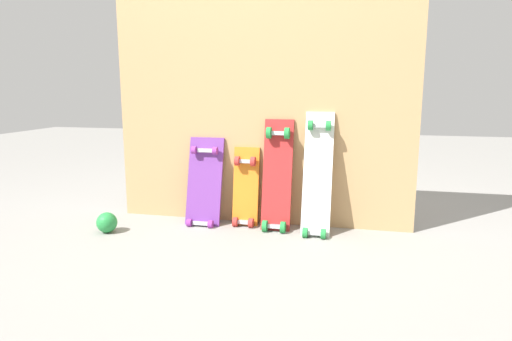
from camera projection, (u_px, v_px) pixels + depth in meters
ground_plane at (258, 225)px, 2.93m from camera, size 12.00×12.00×0.00m
plywood_wall_panel at (261, 78)px, 2.82m from camera, size 1.93×0.04×1.87m
skateboard_purple at (204, 187)px, 2.92m from camera, size 0.23×0.21×0.63m
skateboard_orange at (245, 192)px, 2.89m from camera, size 0.17×0.15×0.57m
skateboard_red at (277, 180)px, 2.80m from camera, size 0.18×0.22×0.75m
skateboard_white at (317, 179)px, 2.71m from camera, size 0.17×0.26×0.80m
rubber_ball at (107, 222)px, 2.76m from camera, size 0.13×0.13×0.13m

